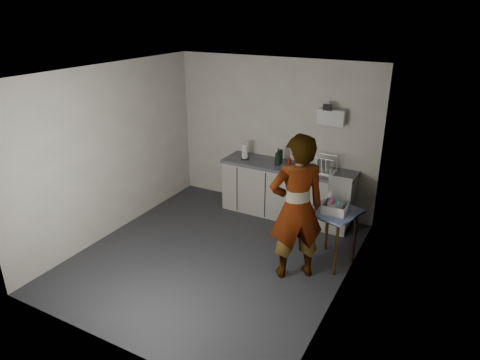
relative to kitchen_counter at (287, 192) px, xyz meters
The scene contains 15 objects.
ground 1.80m from the kitchen_counter, 103.24° to the right, with size 4.00×4.00×0.00m, color #2C2C31.
wall_back 1.00m from the kitchen_counter, 144.05° to the left, with size 3.60×0.02×2.60m, color beige.
wall_right 2.36m from the kitchen_counter, 50.73° to the right, with size 0.02×4.00×2.60m, color beige.
wall_left 2.91m from the kitchen_counter, 142.18° to the right, with size 0.02×4.00×2.60m, color beige.
ceiling 2.78m from the kitchen_counter, 103.24° to the right, with size 3.60×4.00×0.01m, color white.
kitchen_counter is the anchor object (origin of this frame).
wall_shelf 1.47m from the kitchen_counter, 20.15° to the left, with size 0.42×0.18×0.37m.
side_table 1.54m from the kitchen_counter, 43.46° to the right, with size 0.77×0.77×0.80m.
standing_man 1.83m from the kitchen_counter, 64.17° to the right, with size 0.72×0.47×1.96m, color #B2A593.
soap_bottle 0.65m from the kitchen_counter, 165.66° to the right, with size 0.11×0.11×0.28m, color black.
soda_can 0.54m from the kitchen_counter, 87.48° to the left, with size 0.06×0.06×0.12m, color red.
dark_bottle 0.62m from the kitchen_counter, 154.15° to the left, with size 0.07×0.07×0.22m, color black.
paper_towel 0.99m from the kitchen_counter, behind, with size 0.15×0.15×0.26m.
dish_rack 0.81m from the kitchen_counter, ahead, with size 0.37×0.28×0.26m.
bakery_box 1.61m from the kitchen_counter, 43.39° to the right, with size 0.32×0.33×0.44m.
Camera 1 is at (2.84, -4.49, 3.34)m, focal length 32.00 mm.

